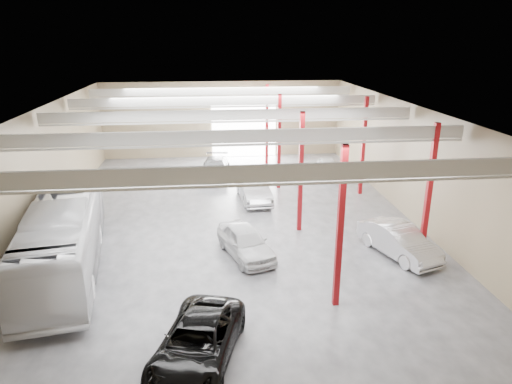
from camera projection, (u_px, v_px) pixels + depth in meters
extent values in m
cube|color=#3F3F44|center=(233.00, 219.00, 28.58)|extent=(22.00, 32.00, 0.01)
cube|color=#B4B4AF|center=(231.00, 107.00, 26.31)|extent=(22.00, 32.00, 0.12)
cube|color=#756149|center=(222.00, 120.00, 42.50)|extent=(22.00, 0.12, 7.00)
cube|color=#756149|center=(266.00, 323.00, 12.40)|extent=(22.00, 0.12, 7.00)
cube|color=#756149|center=(42.00, 171.00, 26.34)|extent=(0.12, 32.00, 7.00)
cube|color=#756149|center=(407.00, 161.00, 28.56)|extent=(0.12, 32.00, 7.00)
cube|color=white|center=(244.00, 130.00, 42.88)|extent=(6.00, 0.20, 5.00)
cube|color=maroon|center=(340.00, 229.00, 18.43)|extent=(0.25, 0.25, 7.00)
cube|color=maroon|center=(301.00, 173.00, 25.95)|extent=(0.25, 0.25, 7.00)
cube|color=maroon|center=(279.00, 142.00, 33.48)|extent=(0.25, 0.25, 7.00)
cube|color=maroon|center=(267.00, 125.00, 40.06)|extent=(0.25, 0.25, 7.00)
cube|color=maroon|center=(429.00, 192.00, 22.76)|extent=(0.25, 0.25, 7.00)
cube|color=maroon|center=(363.00, 147.00, 32.17)|extent=(0.25, 0.25, 7.00)
cube|color=beige|center=(251.00, 174.00, 15.17)|extent=(21.60, 0.15, 0.60)
cube|color=beige|center=(251.00, 185.00, 15.30)|extent=(21.60, 0.10, 0.10)
cube|color=beige|center=(238.00, 136.00, 20.82)|extent=(21.60, 0.15, 0.60)
cube|color=beige|center=(239.00, 145.00, 20.95)|extent=(21.60, 0.10, 0.10)
cube|color=beige|center=(231.00, 115.00, 26.46)|extent=(21.60, 0.15, 0.60)
cube|color=beige|center=(231.00, 122.00, 26.59)|extent=(21.60, 0.10, 0.10)
cube|color=beige|center=(226.00, 101.00, 32.10)|extent=(21.60, 0.15, 0.60)
cube|color=beige|center=(227.00, 107.00, 32.23)|extent=(21.60, 0.10, 0.10)
cube|color=beige|center=(223.00, 91.00, 37.75)|extent=(21.60, 0.15, 0.60)
cube|color=beige|center=(223.00, 96.00, 37.88)|extent=(21.60, 0.10, 0.10)
imported|color=silver|center=(64.00, 235.00, 22.12)|extent=(4.84, 12.87, 3.50)
imported|color=black|center=(197.00, 343.00, 15.91)|extent=(3.94, 5.92, 1.51)
imported|color=silver|center=(246.00, 242.00, 23.62)|extent=(3.21, 4.99, 1.58)
imported|color=#B9B9BE|center=(253.00, 188.00, 31.69)|extent=(2.28, 5.36, 1.72)
imported|color=slate|center=(215.00, 169.00, 36.70)|extent=(2.73, 5.58, 1.56)
imported|color=silver|center=(399.00, 241.00, 23.69)|extent=(3.24, 5.23, 1.63)
imported|color=silver|center=(328.00, 167.00, 37.37)|extent=(2.26, 4.27, 1.39)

